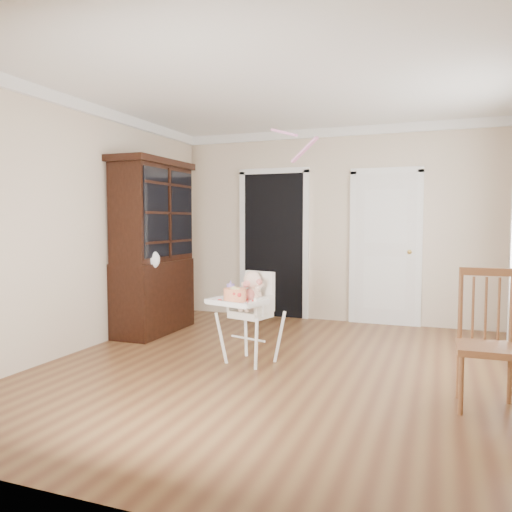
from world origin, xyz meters
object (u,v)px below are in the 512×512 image
at_px(cake, 235,295).
at_px(china_cabinet, 153,247).
at_px(sippy_cup, 231,291).
at_px(high_chair, 250,306).
at_px(dining_chair, 487,344).

bearing_deg(cake, china_cabinet, 145.61).
distance_m(cake, china_cabinet, 1.94).
height_order(cake, sippy_cup, sippy_cup).
bearing_deg(high_chair, sippy_cup, -141.59).
xyz_separation_m(cake, china_cabinet, (-1.57, 1.08, 0.38)).
bearing_deg(sippy_cup, china_cabinet, 147.51).
height_order(high_chair, dining_chair, dining_chair).
xyz_separation_m(high_chair, sippy_cup, (-0.18, -0.07, 0.15)).
bearing_deg(high_chair, china_cabinet, 168.45).
distance_m(cake, sippy_cup, 0.18).
bearing_deg(cake, high_chair, 71.12).
relative_size(high_chair, china_cabinet, 0.43).
height_order(cake, china_cabinet, china_cabinet).
xyz_separation_m(high_chair, cake, (-0.07, -0.22, 0.14)).
distance_m(cake, dining_chair, 2.20).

